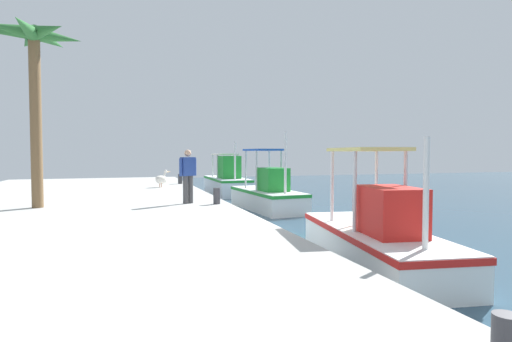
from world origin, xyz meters
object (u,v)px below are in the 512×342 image
Objects in this scene: mooring_bollard_nearest at (180,179)px; palm_tree at (33,52)px; fishing_boat_second at (268,195)px; mooring_bollard_second at (217,196)px; fisherman_standing at (188,173)px; fishing_boat_nearest at (227,182)px; mooring_bollard_third at (506,339)px; pelican at (161,179)px; fishing_boat_third at (377,237)px.

mooring_bollard_nearest is 0.10× the size of palm_tree.
mooring_bollard_nearest is (-5.29, -3.03, 0.42)m from fishing_boat_second.
fishing_boat_second is 4.83m from mooring_bollard_second.
fishing_boat_second reaches higher than fisherman_standing.
fishing_boat_nearest is 13.56× the size of mooring_bollard_third.
fishing_boat_second is 5.57× the size of pelican.
fishing_boat_second reaches higher than mooring_bollard_second.
pelican is 6.71m from fisherman_standing.
fishing_boat_second reaches higher than mooring_bollard_third.
mooring_bollard_nearest is 1.33× the size of mooring_bollard_third.
fishing_boat_nearest reaches higher than mooring_bollard_nearest.
fishing_boat_third is 6.62m from fisherman_standing.
mooring_bollard_third is 0.07× the size of palm_tree.
mooring_bollard_second reaches higher than mooring_bollard_third.
fishing_boat_nearest reaches higher than mooring_bollard_third.
pelican is at bearing -129.06° from fishing_boat_second.
fisherman_standing is 5.76m from palm_tree.
fisherman_standing is (3.29, -3.88, 1.13)m from fishing_boat_second.
mooring_bollard_nearest is 19.43m from mooring_bollard_third.
palm_tree reaches higher than fishing_boat_second.
mooring_bollard_second is (9.02, 0.00, -0.00)m from mooring_bollard_nearest.
mooring_bollard_third is (17.52, 1.14, -0.21)m from pelican.
mooring_bollard_second is (10.60, -2.93, 0.31)m from fishing_boat_nearest.
palm_tree is at bearing -70.74° from fishing_boat_second.
mooring_bollard_second is 10.41m from mooring_bollard_third.
fisherman_standing is at bearing -175.54° from mooring_bollard_third.
palm_tree is at bearing -154.69° from mooring_bollard_third.
mooring_bollard_nearest is (1.58, -2.93, 0.31)m from fishing_boat_nearest.
palm_tree is at bearing -32.91° from mooring_bollard_nearest.
fishing_boat_nearest is 10.89m from fisherman_standing.
pelican is (-3.38, -4.17, 0.56)m from fishing_boat_second.
fisherman_standing is 10.91m from mooring_bollard_third.
fishing_boat_third reaches higher than pelican.
mooring_bollard_third is (14.14, -3.03, 0.35)m from fishing_boat_second.
mooring_bollard_nearest reaches higher than mooring_bollard_second.
mooring_bollard_second is 6.90m from palm_tree.
fisherman_standing is at bearing -49.66° from fishing_boat_second.
fishing_boat_third is (15.83, -0.57, -0.14)m from fishing_boat_nearest.
mooring_bollard_second is 0.10× the size of palm_tree.
fishing_boat_second is 14.47m from mooring_bollard_third.
pelican reaches higher than mooring_bollard_third.
palm_tree is (-0.82, -5.31, 4.33)m from mooring_bollard_second.
pelican is 0.17× the size of palm_tree.
pelican is at bearing -170.94° from mooring_bollard_second.
palm_tree reaches higher than pelican.
pelican is at bearing -30.83° from mooring_bollard_nearest.
mooring_bollard_nearest is 10.68m from palm_tree.
palm_tree is (6.30, -4.17, 4.18)m from pelican.
fishing_boat_nearest is at bearing 159.61° from fisherman_standing.
fisherman_standing reaches higher than pelican.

